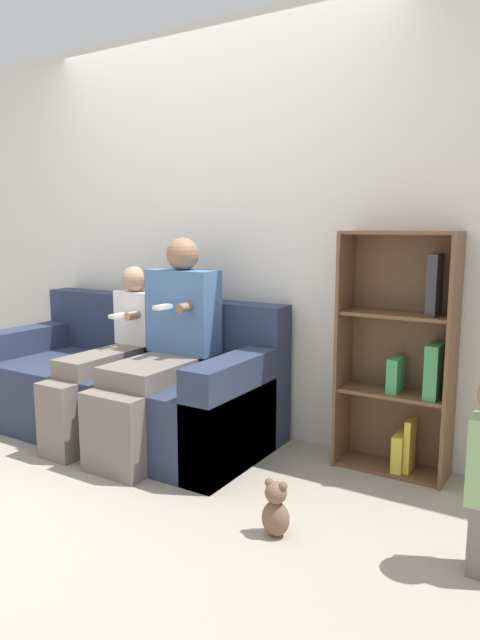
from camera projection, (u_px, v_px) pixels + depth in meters
ground_plane at (107, 473)px, 3.05m from camera, size 14.00×14.00×0.00m
back_wall at (211, 231)px, 3.68m from camera, size 10.00×0.06×2.55m
couch at (128, 388)px, 3.61m from camera, size 1.90×0.87×0.84m
adult_seated at (162, 344)px, 3.27m from camera, size 0.43×0.79×1.24m
child_seated at (103, 355)px, 3.46m from camera, size 0.27×0.81×1.05m
bookshelf at (403, 358)px, 3.00m from camera, size 0.59×0.26×1.28m
teddy_bear at (276, 510)px, 2.41m from camera, size 0.12×0.10×0.25m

